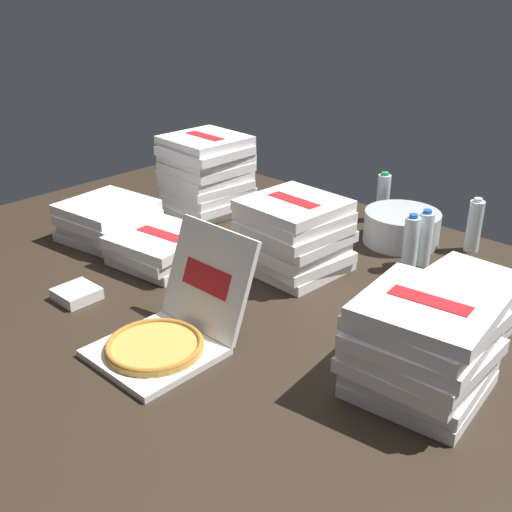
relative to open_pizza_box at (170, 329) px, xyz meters
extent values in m
cube|color=#2D2319|center=(-0.12, 0.40, -0.08)|extent=(3.20, 2.40, 0.02)
cube|color=white|center=(0.00, -0.07, -0.06)|extent=(0.36, 0.36, 0.02)
cylinder|color=gold|center=(0.00, -0.07, -0.04)|extent=(0.32, 0.32, 0.02)
torus|color=#B1712A|center=(0.00, -0.07, -0.03)|extent=(0.32, 0.32, 0.02)
cube|color=white|center=(0.00, 0.18, 0.12)|extent=(0.36, 0.15, 0.34)
cube|color=red|center=(0.00, 0.17, 0.12)|extent=(0.22, 0.03, 0.08)
cube|color=white|center=(-0.55, 0.41, -0.05)|extent=(0.40, 0.40, 0.04)
cube|color=white|center=(-0.54, 0.40, -0.01)|extent=(0.37, 0.37, 0.04)
cube|color=white|center=(-0.54, 0.40, 0.04)|extent=(0.40, 0.40, 0.04)
cube|color=red|center=(-0.54, 0.40, 0.06)|extent=(0.24, 0.09, 0.00)
cube|color=white|center=(0.61, 0.91, -0.05)|extent=(0.37, 0.37, 0.04)
cube|color=red|center=(0.61, 0.91, -0.03)|extent=(0.24, 0.07, 0.00)
cube|color=white|center=(0.62, 0.92, -0.01)|extent=(0.37, 0.37, 0.04)
cube|color=red|center=(0.62, 0.92, 0.02)|extent=(0.23, 0.07, 0.00)
cube|color=white|center=(0.61, 0.91, 0.04)|extent=(0.36, 0.36, 0.04)
cube|color=white|center=(-0.08, 0.74, -0.05)|extent=(0.37, 0.37, 0.04)
cube|color=white|center=(-0.08, 0.74, -0.01)|extent=(0.40, 0.40, 0.04)
cube|color=red|center=(-0.08, 0.74, 0.02)|extent=(0.24, 0.09, 0.00)
cube|color=white|center=(-0.09, 0.72, 0.04)|extent=(0.38, 0.38, 0.04)
cube|color=white|center=(-0.08, 0.74, 0.08)|extent=(0.37, 0.37, 0.04)
cube|color=white|center=(-0.08, 0.72, 0.12)|extent=(0.38, 0.38, 0.04)
cube|color=white|center=(-0.09, 0.73, 0.17)|extent=(0.39, 0.39, 0.04)
cube|color=white|center=(-0.10, 0.73, 0.21)|extent=(0.38, 0.38, 0.04)
cube|color=red|center=(-0.10, 0.73, 0.23)|extent=(0.24, 0.08, 0.00)
cube|color=white|center=(-0.94, 0.40, -0.05)|extent=(0.41, 0.41, 0.04)
cube|color=white|center=(-0.92, 0.41, -0.01)|extent=(0.37, 0.37, 0.04)
cube|color=white|center=(-0.92, 0.39, 0.04)|extent=(0.40, 0.40, 0.04)
cube|color=red|center=(-0.92, 0.39, 0.06)|extent=(0.24, 0.09, 0.00)
cube|color=white|center=(-0.93, 0.40, 0.08)|extent=(0.40, 0.40, 0.04)
cube|color=white|center=(0.72, 0.36, -0.05)|extent=(0.40, 0.40, 0.04)
cube|color=white|center=(0.71, 0.37, -0.01)|extent=(0.40, 0.40, 0.04)
cube|color=white|center=(0.71, 0.34, 0.04)|extent=(0.38, 0.38, 0.04)
cube|color=white|center=(0.72, 0.35, 0.08)|extent=(0.37, 0.37, 0.04)
cube|color=red|center=(0.72, 0.35, 0.10)|extent=(0.24, 0.07, 0.00)
cube|color=white|center=(0.71, 0.35, 0.12)|extent=(0.40, 0.40, 0.04)
cube|color=red|center=(0.71, 0.35, 0.15)|extent=(0.24, 0.09, 0.00)
cube|color=white|center=(0.71, 0.36, 0.17)|extent=(0.37, 0.37, 0.04)
cube|color=white|center=(0.72, 0.36, 0.21)|extent=(0.40, 0.40, 0.04)
cube|color=red|center=(0.72, 0.36, 0.23)|extent=(0.24, 0.09, 0.00)
cube|color=white|center=(-0.87, 0.94, -0.05)|extent=(0.40, 0.40, 0.04)
cube|color=red|center=(-0.87, 0.94, -0.03)|extent=(0.24, 0.09, 0.00)
cube|color=white|center=(-0.85, 0.95, -0.01)|extent=(0.39, 0.39, 0.04)
cube|color=white|center=(-0.86, 0.96, 0.04)|extent=(0.39, 0.39, 0.04)
cube|color=red|center=(-0.86, 0.96, 0.06)|extent=(0.24, 0.09, 0.00)
cube|color=white|center=(-0.86, 0.95, 0.08)|extent=(0.40, 0.40, 0.04)
cube|color=red|center=(-0.86, 0.95, 0.10)|extent=(0.24, 0.09, 0.00)
cube|color=white|center=(-0.87, 0.95, 0.12)|extent=(0.39, 0.39, 0.04)
cube|color=red|center=(-0.87, 0.95, 0.15)|extent=(0.24, 0.08, 0.00)
cube|color=white|center=(-0.86, 0.96, 0.17)|extent=(0.38, 0.38, 0.04)
cube|color=red|center=(-0.86, 0.96, 0.19)|extent=(0.24, 0.08, 0.00)
cube|color=white|center=(-0.87, 0.96, 0.21)|extent=(0.38, 0.38, 0.04)
cube|color=white|center=(-0.85, 0.95, 0.25)|extent=(0.36, 0.36, 0.04)
cube|color=white|center=(-0.87, 0.96, 0.30)|extent=(0.38, 0.38, 0.04)
cube|color=red|center=(-0.87, 0.96, 0.32)|extent=(0.24, 0.08, 0.00)
cylinder|color=#B7BABF|center=(0.08, 1.29, 0.00)|extent=(0.34, 0.34, 0.15)
cylinder|color=white|center=(0.26, 1.06, 0.04)|extent=(0.06, 0.06, 0.23)
cylinder|color=blue|center=(0.26, 1.06, 0.17)|extent=(0.04, 0.04, 0.02)
cylinder|color=silver|center=(-0.14, 1.47, 0.04)|extent=(0.06, 0.06, 0.23)
cylinder|color=#239951|center=(-0.14, 1.47, 0.17)|extent=(0.04, 0.04, 0.02)
cylinder|color=white|center=(0.36, 1.43, 0.04)|extent=(0.06, 0.06, 0.23)
cylinder|color=white|center=(0.36, 1.43, 0.17)|extent=(0.04, 0.04, 0.02)
cylinder|color=white|center=(0.28, 1.15, 0.04)|extent=(0.06, 0.06, 0.23)
cylinder|color=blue|center=(0.28, 1.15, 0.17)|extent=(0.04, 0.04, 0.02)
cube|color=white|center=(-0.52, -0.03, -0.05)|extent=(0.15, 0.15, 0.04)
camera|label=1|loc=(1.42, -1.09, 1.08)|focal=43.97mm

